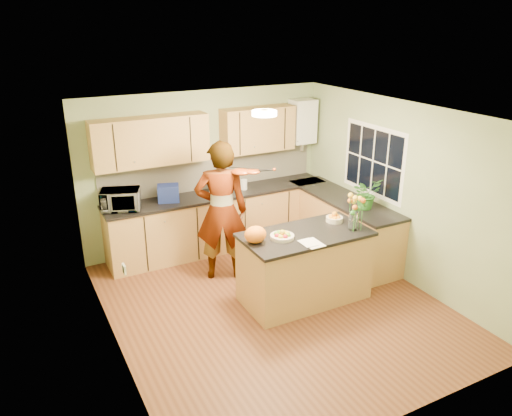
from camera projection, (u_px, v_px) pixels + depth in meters
name	position (u px, v px, depth m)	size (l,w,h in m)	color
floor	(274.00, 305.00, 6.52)	(4.50, 4.50, 0.00)	brown
ceiling	(277.00, 114.00, 5.63)	(4.00, 4.50, 0.02)	white
wall_back	(206.00, 170.00, 7.93)	(4.00, 0.02, 2.50)	gray
wall_front	(407.00, 305.00, 4.21)	(4.00, 0.02, 2.50)	gray
wall_left	(109.00, 250.00, 5.21)	(0.02, 4.50, 2.50)	gray
wall_right	(400.00, 192.00, 6.94)	(0.02, 4.50, 2.50)	gray
back_counter	(220.00, 220.00, 8.01)	(3.64, 0.62, 0.94)	#B48148
right_counter	(342.00, 226.00, 7.79)	(0.62, 2.24, 0.94)	#B48148
splashback	(212.00, 172.00, 7.98)	(3.60, 0.02, 0.52)	silver
upper_cabinets	(198.00, 136.00, 7.50)	(3.20, 0.34, 0.70)	#B48148
boiler	(303.00, 121.00, 8.31)	(0.40, 0.30, 0.86)	white
window_right	(373.00, 161.00, 7.32)	(0.01, 1.30, 1.05)	white
light_switch	(124.00, 269.00, 4.70)	(0.02, 0.09, 0.09)	white
ceiling_lamp	(264.00, 113.00, 5.89)	(0.30, 0.30, 0.07)	#FFEABF
peninsula_island	(305.00, 266.00, 6.52)	(1.66, 0.85, 0.95)	#B48148
fruit_dish	(282.00, 235.00, 6.18)	(0.30, 0.30, 0.10)	beige
orange_bowl	(334.00, 218.00, 6.69)	(0.23, 0.23, 0.13)	beige
flower_vase	(354.00, 205.00, 6.33)	(0.28, 0.28, 0.52)	silver
orange_bag	(255.00, 235.00, 6.05)	(0.28, 0.23, 0.21)	orange
papers	(312.00, 243.00, 6.05)	(0.21, 0.29, 0.01)	white
violinist	(221.00, 211.00, 6.91)	(0.73, 0.48, 2.01)	tan
violin	(241.00, 172.00, 6.60)	(0.61, 0.24, 0.12)	#4B1404
microwave	(121.00, 200.00, 7.10)	(0.54, 0.36, 0.30)	white
blue_box	(168.00, 193.00, 7.44)	(0.31, 0.23, 0.25)	navy
kettle	(214.00, 186.00, 7.75)	(0.17, 0.17, 0.33)	silver
jar_cream	(237.00, 184.00, 7.95)	(0.12, 0.12, 0.18)	beige
jar_white	(244.00, 185.00, 7.97)	(0.10, 0.10, 0.16)	white
potted_plant	(366.00, 193.00, 7.13)	(0.41, 0.35, 0.45)	#2F7326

